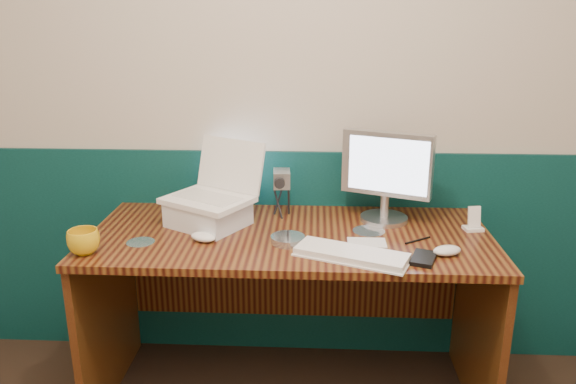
# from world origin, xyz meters

# --- Properties ---
(back_wall) EXTENTS (3.50, 0.04, 2.50)m
(back_wall) POSITION_xyz_m (0.00, 1.75, 1.25)
(back_wall) COLOR beige
(back_wall) RESTS_ON ground
(wainscot) EXTENTS (3.48, 0.02, 1.00)m
(wainscot) POSITION_xyz_m (0.00, 1.74, 0.50)
(wainscot) COLOR #072D2F
(wainscot) RESTS_ON ground
(desk) EXTENTS (1.60, 0.70, 0.75)m
(desk) POSITION_xyz_m (-0.03, 1.38, 0.38)
(desk) COLOR black
(desk) RESTS_ON ground
(laptop_riser) EXTENTS (0.37, 0.35, 0.10)m
(laptop_riser) POSITION_xyz_m (-0.37, 1.45, 0.80)
(laptop_riser) COLOR white
(laptop_riser) RESTS_ON desk
(laptop) EXTENTS (0.41, 0.38, 0.27)m
(laptop) POSITION_xyz_m (-0.37, 1.45, 0.99)
(laptop) COLOR white
(laptop) RESTS_ON laptop_riser
(monitor) EXTENTS (0.39, 0.24, 0.37)m
(monitor) POSITION_xyz_m (0.36, 1.55, 0.94)
(monitor) COLOR silver
(monitor) RESTS_ON desk
(keyboard) EXTENTS (0.42, 0.27, 0.02)m
(keyboard) POSITION_xyz_m (0.20, 1.15, 0.76)
(keyboard) COLOR white
(keyboard) RESTS_ON desk
(mouse_right) EXTENTS (0.12, 0.10, 0.04)m
(mouse_right) POSITION_xyz_m (0.55, 1.20, 0.77)
(mouse_right) COLOR silver
(mouse_right) RESTS_ON desk
(mouse_left) EXTENTS (0.12, 0.10, 0.04)m
(mouse_left) POSITION_xyz_m (-0.36, 1.28, 0.77)
(mouse_left) COLOR white
(mouse_left) RESTS_ON desk
(mug) EXTENTS (0.14, 0.14, 0.09)m
(mug) POSITION_xyz_m (-0.77, 1.14, 0.80)
(mug) COLOR gold
(mug) RESTS_ON desk
(camcorder) EXTENTS (0.09, 0.12, 0.18)m
(camcorder) POSITION_xyz_m (-0.07, 1.59, 0.84)
(camcorder) COLOR #A4A5A9
(camcorder) RESTS_ON desk
(cd_spindle) EXTENTS (0.13, 0.13, 0.03)m
(cd_spindle) POSITION_xyz_m (-0.03, 1.28, 0.76)
(cd_spindle) COLOR silver
(cd_spindle) RESTS_ON desk
(cd_loose_a) EXTENTS (0.11, 0.11, 0.00)m
(cd_loose_a) POSITION_xyz_m (-0.60, 1.26, 0.75)
(cd_loose_a) COLOR silver
(cd_loose_a) RESTS_ON desk
(cd_loose_b) EXTENTS (0.13, 0.13, 0.00)m
(cd_loose_b) POSITION_xyz_m (0.29, 1.42, 0.75)
(cd_loose_b) COLOR silver
(cd_loose_b) RESTS_ON desk
(pen) EXTENTS (0.11, 0.08, 0.01)m
(pen) POSITION_xyz_m (0.47, 1.32, 0.75)
(pen) COLOR black
(pen) RESTS_ON desk
(papers) EXTENTS (0.15, 0.10, 0.00)m
(papers) POSITION_xyz_m (0.27, 1.29, 0.75)
(papers) COLOR silver
(papers) RESTS_ON desk
(dock) EXTENTS (0.08, 0.07, 0.01)m
(dock) POSITION_xyz_m (0.71, 1.45, 0.76)
(dock) COLOR white
(dock) RESTS_ON desk
(music_player) EXTENTS (0.05, 0.03, 0.09)m
(music_player) POSITION_xyz_m (0.71, 1.45, 0.81)
(music_player) COLOR white
(music_player) RESTS_ON dock
(pda) EXTENTS (0.12, 0.15, 0.02)m
(pda) POSITION_xyz_m (0.46, 1.14, 0.76)
(pda) COLOR black
(pda) RESTS_ON desk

